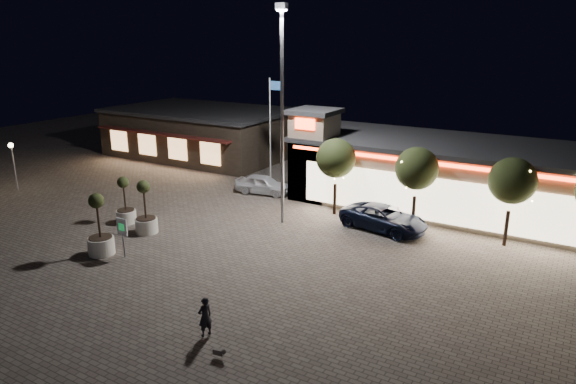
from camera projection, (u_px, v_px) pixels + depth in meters
The scene contains 17 objects.
ground at pixel (163, 264), 25.07m from camera, with size 90.00×90.00×0.00m, color #62584F.
retail_building at pixel (446, 174), 32.83m from camera, with size 20.40×8.40×6.10m.
restaurant_building at pixel (202, 132), 47.71m from camera, with size 16.40×11.00×4.30m.
floodlight_pole at pixel (282, 104), 28.65m from camera, with size 0.60×0.40×12.38m.
flagpole at pixel (271, 126), 35.33m from camera, with size 0.95×0.10×8.00m.
lamp_post_west at pixel (13, 157), 36.41m from camera, with size 0.36×0.36×3.48m.
string_tree_a at pixel (336, 158), 31.15m from camera, with size 2.42×2.42×4.79m.
string_tree_b at pixel (417, 169), 28.72m from camera, with size 2.42×2.42×4.79m.
string_tree_c at pixel (512, 181), 26.29m from camera, with size 2.42×2.42×4.79m.
pickup_truck at pixel (384, 218), 29.35m from camera, with size 2.33×5.05×1.40m, color black.
white_sedan at pixel (263, 184), 36.12m from camera, with size 1.60×3.98×1.36m, color silver.
pedestrian at pixel (205, 317), 18.88m from camera, with size 0.57×0.37×1.55m, color black.
dog at pixel (220, 352), 17.65m from camera, with size 0.50×0.22×0.27m.
planter_left at pixel (126, 209), 30.39m from camera, with size 1.16×1.16×2.84m.
planter_mid at pixel (100, 236), 25.96m from camera, with size 1.32×1.32×3.24m.
planter_right at pixel (146, 217), 28.82m from camera, with size 1.25×1.25×3.08m.
valet_sign at pixel (122, 230), 25.46m from camera, with size 0.68×0.09×2.06m.
Camera 1 is at (16.95, -16.66, 10.67)m, focal length 32.00 mm.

